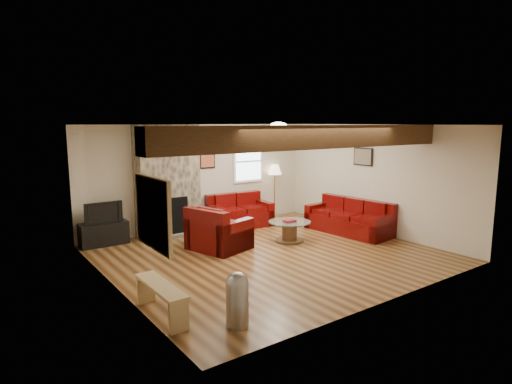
{
  "coord_description": "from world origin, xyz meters",
  "views": [
    {
      "loc": [
        -4.92,
        -6.38,
        2.55
      ],
      "look_at": [
        -0.06,
        0.4,
        1.18
      ],
      "focal_mm": 30.0,
      "sensor_mm": 36.0,
      "label": 1
    }
  ],
  "objects_px": {
    "sofa_three": "(349,216)",
    "coffee_table": "(289,231)",
    "loveseat": "(240,211)",
    "television": "(103,212)",
    "floor_lamp": "(275,172)",
    "armchair_red": "(219,228)",
    "tv_cabinet": "(104,234)"
  },
  "relations": [
    {
      "from": "loveseat",
      "to": "floor_lamp",
      "type": "bearing_deg",
      "value": 18.03
    },
    {
      "from": "sofa_three",
      "to": "floor_lamp",
      "type": "height_order",
      "value": "floor_lamp"
    },
    {
      "from": "sofa_three",
      "to": "loveseat",
      "type": "distance_m",
      "value": 2.62
    },
    {
      "from": "loveseat",
      "to": "television",
      "type": "relative_size",
      "value": 1.94
    },
    {
      "from": "television",
      "to": "coffee_table",
      "type": "bearing_deg",
      "value": -31.72
    },
    {
      "from": "sofa_three",
      "to": "television",
      "type": "relative_size",
      "value": 2.6
    },
    {
      "from": "tv_cabinet",
      "to": "television",
      "type": "height_order",
      "value": "television"
    },
    {
      "from": "armchair_red",
      "to": "tv_cabinet",
      "type": "relative_size",
      "value": 1.11
    },
    {
      "from": "coffee_table",
      "to": "loveseat",
      "type": "bearing_deg",
      "value": 93.73
    },
    {
      "from": "television",
      "to": "armchair_red",
      "type": "bearing_deg",
      "value": -41.77
    },
    {
      "from": "coffee_table",
      "to": "television",
      "type": "distance_m",
      "value": 3.95
    },
    {
      "from": "sofa_three",
      "to": "armchair_red",
      "type": "height_order",
      "value": "armchair_red"
    },
    {
      "from": "loveseat",
      "to": "armchair_red",
      "type": "xyz_separation_m",
      "value": [
        -1.39,
        -1.33,
        0.04
      ]
    },
    {
      "from": "sofa_three",
      "to": "tv_cabinet",
      "type": "bearing_deg",
      "value": -120.75
    },
    {
      "from": "sofa_three",
      "to": "television",
      "type": "bearing_deg",
      "value": -120.75
    },
    {
      "from": "sofa_three",
      "to": "tv_cabinet",
      "type": "distance_m",
      "value": 5.44
    },
    {
      "from": "sofa_three",
      "to": "television",
      "type": "distance_m",
      "value": 5.44
    },
    {
      "from": "coffee_table",
      "to": "floor_lamp",
      "type": "relative_size",
      "value": 0.64
    },
    {
      "from": "coffee_table",
      "to": "television",
      "type": "relative_size",
      "value": 1.18
    },
    {
      "from": "sofa_three",
      "to": "loveseat",
      "type": "xyz_separation_m",
      "value": [
        -1.71,
        1.99,
        0.01
      ]
    },
    {
      "from": "armchair_red",
      "to": "coffee_table",
      "type": "xyz_separation_m",
      "value": [
        1.5,
        -0.43,
        -0.21
      ]
    },
    {
      "from": "loveseat",
      "to": "tv_cabinet",
      "type": "bearing_deg",
      "value": 179.21
    },
    {
      "from": "sofa_three",
      "to": "armchair_red",
      "type": "distance_m",
      "value": 3.17
    },
    {
      "from": "loveseat",
      "to": "television",
      "type": "height_order",
      "value": "television"
    },
    {
      "from": "loveseat",
      "to": "tv_cabinet",
      "type": "relative_size",
      "value": 1.55
    },
    {
      "from": "sofa_three",
      "to": "loveseat",
      "type": "relative_size",
      "value": 1.34
    },
    {
      "from": "armchair_red",
      "to": "tv_cabinet",
      "type": "distance_m",
      "value": 2.46
    },
    {
      "from": "coffee_table",
      "to": "armchair_red",
      "type": "bearing_deg",
      "value": 164.19
    },
    {
      "from": "loveseat",
      "to": "coffee_table",
      "type": "bearing_deg",
      "value": -81.73
    },
    {
      "from": "floor_lamp",
      "to": "coffee_table",
      "type": "bearing_deg",
      "value": -120.36
    },
    {
      "from": "television",
      "to": "floor_lamp",
      "type": "xyz_separation_m",
      "value": [
        4.55,
        0.02,
        0.52
      ]
    },
    {
      "from": "sofa_three",
      "to": "coffee_table",
      "type": "xyz_separation_m",
      "value": [
        -1.6,
        0.23,
        -0.17
      ]
    }
  ]
}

